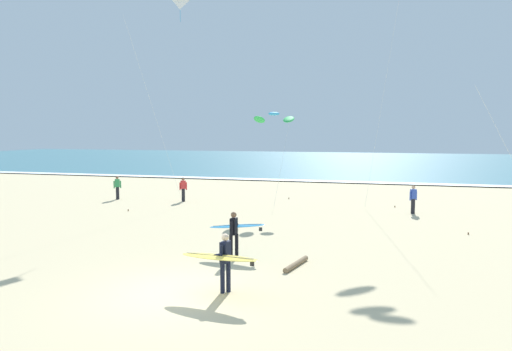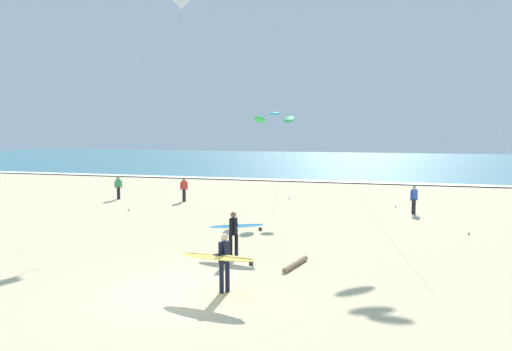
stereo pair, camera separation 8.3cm
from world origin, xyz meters
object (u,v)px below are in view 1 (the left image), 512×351
(bystander_red_top, at_px, (183,189))
(bystander_green_top, at_px, (117,187))
(surfer_lead, at_px, (235,229))
(bystander_blue_top, at_px, (413,199))
(surfer_trailing, at_px, (222,258))
(kite_diamond_ivory_mid, at_px, (178,8))
(kite_arc_cobalt_far, at_px, (274,118))
(driftwood_log, at_px, (296,264))

(bystander_red_top, bearing_deg, bystander_green_top, -176.63)
(bystander_green_top, bearing_deg, surfer_lead, -43.84)
(bystander_blue_top, distance_m, bystander_red_top, 14.27)
(bystander_green_top, bearing_deg, surfer_trailing, -49.97)
(kite_diamond_ivory_mid, relative_size, bystander_red_top, 8.15)
(bystander_red_top, bearing_deg, kite_arc_cobalt_far, -13.54)
(driftwood_log, bearing_deg, kite_arc_cobalt_far, 106.94)
(surfer_lead, bearing_deg, driftwood_log, -13.97)
(kite_arc_cobalt_far, bearing_deg, surfer_lead, -84.57)
(bystander_blue_top, bearing_deg, bystander_red_top, 176.84)
(surfer_lead, height_order, kite_arc_cobalt_far, kite_arc_cobalt_far)
(bystander_green_top, distance_m, driftwood_log, 18.98)
(kite_arc_cobalt_far, relative_size, bystander_green_top, 3.58)
(bystander_blue_top, bearing_deg, bystander_green_top, 178.46)
(kite_diamond_ivory_mid, distance_m, kite_arc_cobalt_far, 8.65)
(surfer_lead, relative_size, driftwood_log, 1.23)
(surfer_trailing, relative_size, driftwood_log, 1.39)
(surfer_lead, bearing_deg, kite_diamond_ivory_mid, 123.87)
(kite_diamond_ivory_mid, bearing_deg, kite_arc_cobalt_far, 3.18)
(kite_diamond_ivory_mid, xyz_separation_m, bystander_blue_top, (13.57, 1.09, -11.00))
(surfer_trailing, xyz_separation_m, kite_diamond_ivory_mid, (-7.59, 13.85, 10.76))
(surfer_trailing, xyz_separation_m, bystander_blue_top, (5.98, 14.93, -0.24))
(surfer_lead, height_order, bystander_green_top, surfer_lead)
(surfer_lead, xyz_separation_m, bystander_green_top, (-12.13, 11.65, -0.23))
(bystander_blue_top, bearing_deg, surfer_lead, -121.47)
(bystander_red_top, bearing_deg, driftwood_log, -51.98)
(surfer_trailing, relative_size, bystander_blue_top, 1.53)
(surfer_trailing, bearing_deg, kite_arc_cobalt_far, 97.34)
(surfer_trailing, relative_size, kite_diamond_ivory_mid, 0.19)
(surfer_trailing, xyz_separation_m, bystander_red_top, (-8.27, 15.72, -0.24))
(bystander_green_top, xyz_separation_m, bystander_red_top, (4.70, 0.28, 0.00))
(surfer_lead, height_order, surfer_trailing, same)
(surfer_lead, distance_m, kite_diamond_ivory_mid, 16.20)
(kite_diamond_ivory_mid, height_order, kite_arc_cobalt_far, kite_diamond_ivory_mid)
(surfer_lead, distance_m, surfer_trailing, 3.88)
(surfer_lead, relative_size, kite_diamond_ivory_mid, 0.17)
(driftwood_log, bearing_deg, surfer_trailing, -115.25)
(kite_arc_cobalt_far, distance_m, driftwood_log, 12.62)
(bystander_green_top, relative_size, bystander_red_top, 1.00)
(surfer_lead, xyz_separation_m, kite_diamond_ivory_mid, (-6.75, 10.06, 10.77))
(kite_diamond_ivory_mid, bearing_deg, bystander_red_top, 110.06)
(kite_arc_cobalt_far, bearing_deg, driftwood_log, -73.06)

